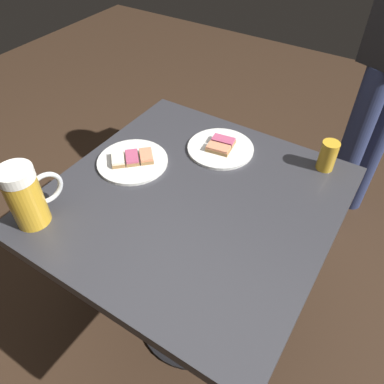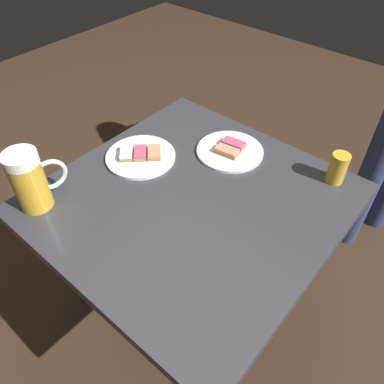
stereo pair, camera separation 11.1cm
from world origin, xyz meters
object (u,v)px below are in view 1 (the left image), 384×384
Objects in this scene: beer_glass_small at (328,156)px; plate_far at (221,148)px; plate_near at (132,160)px; beer_mug at (26,196)px.

plate_far is at bearing -163.96° from beer_glass_small.
plate_near is 0.63m from beer_glass_small.
plate_far is 0.35m from beer_glass_small.
beer_mug reaches higher than plate_far.
beer_mug reaches higher than beer_glass_small.
plate_near is at bearing -149.97° from beer_glass_small.
beer_glass_small is at bearing 16.04° from plate_far.
plate_far is 2.27× the size of beer_glass_small.
plate_near is at bearing -133.90° from plate_far.
beer_mug is (-0.28, -0.56, 0.08)m from plate_far.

